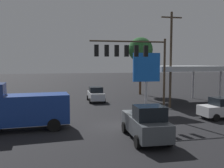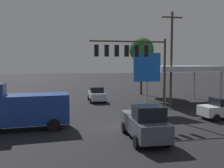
# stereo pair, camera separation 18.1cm
# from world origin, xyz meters

# --- Properties ---
(ground_plane) EXTENTS (200.00, 200.00, 0.00)m
(ground_plane) POSITION_xyz_m (0.00, 0.00, 0.00)
(ground_plane) COLOR black
(traffic_signal_assembly) EXTENTS (6.91, 0.43, 7.24)m
(traffic_signal_assembly) POSITION_xyz_m (-1.87, -1.99, 5.61)
(traffic_signal_assembly) COLOR #473828
(traffic_signal_assembly) RESTS_ON ground
(utility_pole) EXTENTS (2.40, 0.26, 10.67)m
(utility_pole) POSITION_xyz_m (-7.79, -6.82, 5.62)
(utility_pole) COLOR #473828
(utility_pole) RESTS_ON ground
(gas_station_canopy) EXTENTS (8.37, 7.33, 4.67)m
(gas_station_canopy) POSITION_xyz_m (-10.65, -9.90, 4.32)
(gas_station_canopy) COLOR #B2B7BC
(gas_station_canopy) RESTS_ON ground
(price_sign) EXTENTS (2.87, 0.27, 6.09)m
(price_sign) POSITION_xyz_m (-4.37, -5.29, 4.39)
(price_sign) COLOR #B7B7BC
(price_sign) RESTS_ON ground
(delivery_truck) EXTENTS (6.95, 2.96, 3.58)m
(delivery_truck) POSITION_xyz_m (7.44, -0.42, 1.69)
(delivery_truck) COLOR navy
(delivery_truck) RESTS_ON ground
(pickup_parked) EXTENTS (2.40, 5.26, 2.40)m
(pickup_parked) POSITION_xyz_m (-1.00, 3.84, 1.11)
(pickup_parked) COLOR #474C51
(pickup_parked) RESTS_ON ground
(sedan_far) EXTENTS (2.12, 4.43, 1.93)m
(sedan_far) POSITION_xyz_m (-0.23, -13.02, 0.95)
(sedan_far) COLOR silver
(sedan_far) RESTS_ON ground
(sedan_waiting) EXTENTS (4.52, 2.30, 1.93)m
(sedan_waiting) POSITION_xyz_m (-10.11, -0.69, 0.95)
(sedan_waiting) COLOR silver
(sedan_waiting) RESTS_ON ground
(street_tree) EXTENTS (3.87, 3.87, 9.08)m
(street_tree) POSITION_xyz_m (-8.26, -18.68, 7.09)
(street_tree) COLOR #4C331E
(street_tree) RESTS_ON ground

